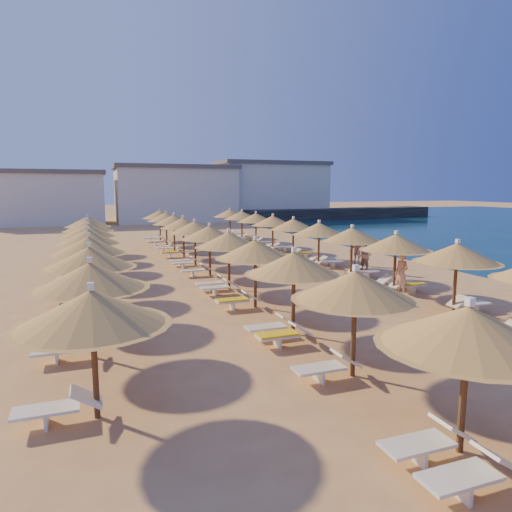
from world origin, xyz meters
name	(u,v)px	position (x,y,z in m)	size (l,w,h in m)	color
ground	(319,301)	(0.00, 0.00, 0.00)	(220.00, 220.00, 0.00)	tan
jetty	(342,214)	(25.97, 41.74, 0.75)	(30.00, 4.00, 1.50)	black
hotel_blocks	(177,193)	(2.90, 45.47, 3.70)	(46.19, 9.84, 8.10)	beige
parasol_row_east	(334,232)	(3.52, 5.03, 2.14)	(2.98, 39.75, 2.67)	brown
parasol_row_west	(218,237)	(-2.67, 5.03, 2.14)	(2.98, 39.75, 2.67)	brown
parasol_row_inland	(89,242)	(-8.39, 5.03, 2.14)	(2.98, 26.38, 2.67)	brown
loungers	(247,273)	(-1.32, 4.83, 0.34)	(14.91, 37.31, 0.66)	silver
beachgoer_b	(364,255)	(5.17, 4.72, 0.90)	(0.87, 0.68, 1.79)	tan
beachgoer_c	(357,252)	(5.96, 6.67, 0.78)	(0.92, 0.38, 1.57)	tan
beachgoer_a	(401,274)	(3.62, -0.30, 0.91)	(0.66, 0.44, 1.82)	tan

